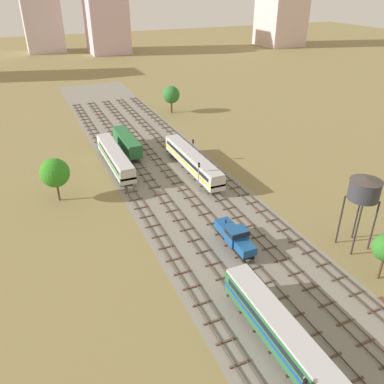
{
  "coord_description": "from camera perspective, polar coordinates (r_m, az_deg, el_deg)",
  "views": [
    {
      "loc": [
        -23.81,
        -2.64,
        33.66
      ],
      "look_at": [
        0.0,
        51.73,
        1.5
      ],
      "focal_mm": 36.97,
      "sensor_mm": 36.0,
      "label": 1
    }
  ],
  "objects": [
    {
      "name": "skyline_tower_3",
      "position": [
        244.02,
        12.83,
        24.54
      ],
      "size": [
        20.85,
        22.7,
        39.3
      ],
      "color": "beige",
      "rests_on": "ground"
    },
    {
      "name": "track_far_left",
      "position": [
        70.02,
        -8.44,
        -0.49
      ],
      "size": [
        2.4,
        126.0,
        0.29
      ],
      "color": "#47382D",
      "rests_on": "ground"
    },
    {
      "name": "ground_plane",
      "position": [
        71.68,
        -1.37,
        0.43
      ],
      "size": [
        480.0,
        480.0,
        0.0
      ],
      "primitive_type": "plane",
      "color": "olive"
    },
    {
      "name": "ballast_bed",
      "position": [
        71.68,
        -1.37,
        0.44
      ],
      "size": [
        21.83,
        176.0,
        0.01
      ],
      "primitive_type": "cube",
      "color": "gray",
      "rests_on": "ground"
    },
    {
      "name": "lineside_tree_3",
      "position": [
        69.54,
        -19.19,
        2.63
      ],
      "size": [
        4.9,
        4.9,
        7.67
      ],
      "color": "#4C331E",
      "rests_on": "ground"
    },
    {
      "name": "track_centre_left",
      "position": [
        72.44,
        -1.67,
        0.87
      ],
      "size": [
        2.4,
        126.0,
        0.29
      ],
      "color": "#47382D",
      "rests_on": "ground"
    },
    {
      "name": "signal_post_nearest",
      "position": [
        81.53,
        0.13,
        6.49
      ],
      "size": [
        0.28,
        0.47,
        4.96
      ],
      "color": "gray",
      "rests_on": "ground"
    },
    {
      "name": "track_left",
      "position": [
        71.1,
        -5.0,
        0.2
      ],
      "size": [
        2.4,
        126.0,
        0.29
      ],
      "color": "#47382D",
      "rests_on": "ground"
    },
    {
      "name": "track_centre",
      "position": [
        74.02,
        1.52,
        1.51
      ],
      "size": [
        2.4,
        126.0,
        0.29
      ],
      "color": "#47382D",
      "rests_on": "ground"
    },
    {
      "name": "skyline_tower_2",
      "position": [
        216.93,
        -12.21,
        22.91
      ],
      "size": [
        19.0,
        18.35,
        29.7
      ],
      "color": "beige",
      "rests_on": "ground"
    },
    {
      "name": "lineside_tree_2",
      "position": [
        113.53,
        -3.02,
        13.84
      ],
      "size": [
        4.77,
        4.77,
        7.5
      ],
      "color": "#4C331E",
      "rests_on": "ground"
    },
    {
      "name": "diesel_railcar_far_left_midfar",
      "position": [
        79.9,
        -11.06,
        5.02
      ],
      "size": [
        2.96,
        20.5,
        3.8
      ],
      "color": "beige",
      "rests_on": "ground"
    },
    {
      "name": "passenger_coach_left_nearest",
      "position": [
        41.8,
        14.24,
        -20.7
      ],
      "size": [
        2.96,
        22.0,
        3.8
      ],
      "color": "#286638",
      "rests_on": "ground"
    },
    {
      "name": "freight_boxcar_left_far",
      "position": [
        87.5,
        -9.36,
        7.17
      ],
      "size": [
        2.87,
        14.0,
        3.6
      ],
      "color": "#286638",
      "rests_on": "ground"
    },
    {
      "name": "passenger_coach_centre_mid",
      "position": [
        76.78,
        0.08,
        4.6
      ],
      "size": [
        2.96,
        22.0,
        3.8
      ],
      "color": "beige",
      "rests_on": "ground"
    },
    {
      "name": "shunter_loco_centre_left_near",
      "position": [
        55.8,
        6.25,
        -6.3
      ],
      "size": [
        2.74,
        8.46,
        3.1
      ],
      "color": "#194C8C",
      "rests_on": "ground"
    },
    {
      "name": "track_centre_right",
      "position": [
        75.84,
        4.58,
        2.12
      ],
      "size": [
        2.4,
        126.0,
        0.29
      ],
      "color": "#47382D",
      "rests_on": "ground"
    },
    {
      "name": "signal_post_mid",
      "position": [
        69.08,
        0.98,
        2.71
      ],
      "size": [
        0.28,
        0.47,
        5.81
      ],
      "color": "gray",
      "rests_on": "ground"
    },
    {
      "name": "water_tower",
      "position": [
        56.91,
        23.64,
        0.36
      ],
      "size": [
        4.28,
        4.28,
        10.89
      ],
      "color": "#2D2826",
      "rests_on": "ground"
    }
  ]
}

